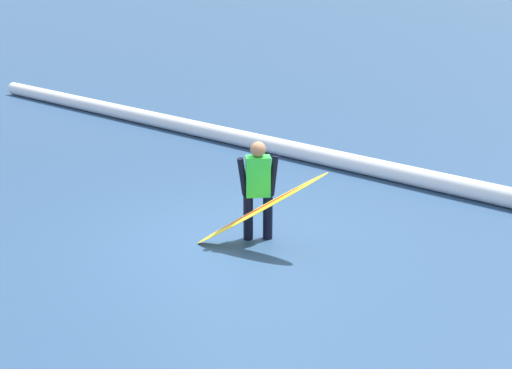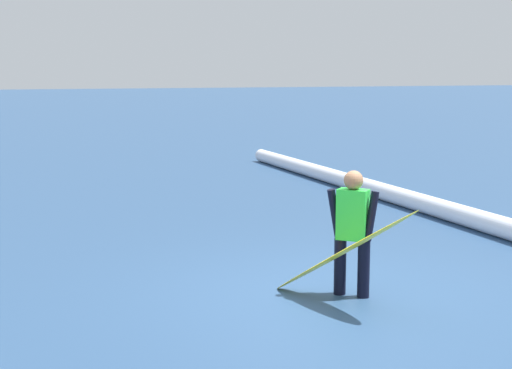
# 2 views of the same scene
# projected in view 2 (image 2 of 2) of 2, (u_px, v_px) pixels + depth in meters

# --- Properties ---
(ground_plane) EXTENTS (173.29, 173.29, 0.00)m
(ground_plane) POSITION_uv_depth(u_px,v_px,m) (330.00, 293.00, 8.65)
(ground_plane) COLOR navy
(surfer) EXTENTS (0.38, 0.50, 1.45)m
(surfer) POSITION_uv_depth(u_px,v_px,m) (353.00, 227.00, 8.43)
(surfer) COLOR black
(surfer) RESTS_ON ground_plane
(surfboard) EXTENTS (1.73, 1.20, 1.21)m
(surfboard) POSITION_uv_depth(u_px,v_px,m) (343.00, 252.00, 8.15)
(surfboard) COLOR yellow
(surfboard) RESTS_ON ground_plane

